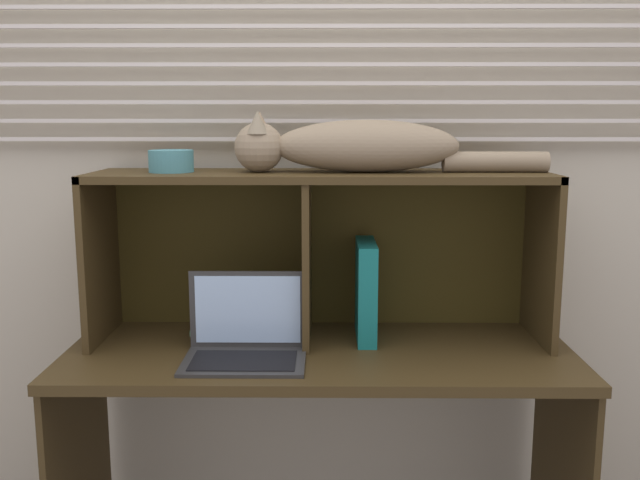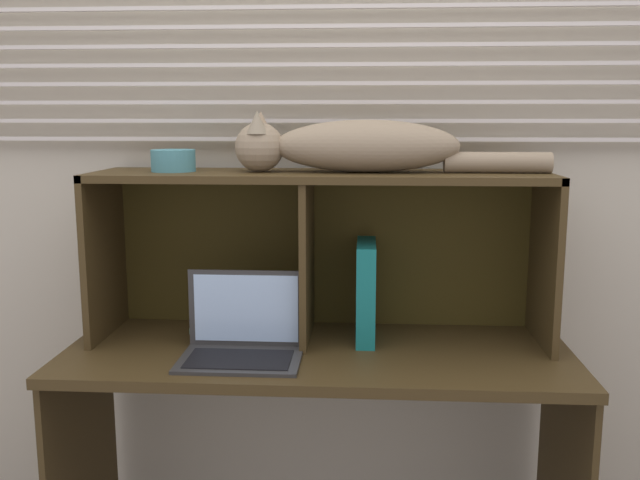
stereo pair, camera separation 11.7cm
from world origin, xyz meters
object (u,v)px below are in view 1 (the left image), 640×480
small_basket (171,161)px  cat (354,147)px  laptop (246,341)px  book_stack (229,327)px  binder_upright (366,290)px

small_basket → cat: bearing=-0.0°
laptop → book_stack: bearing=111.4°
laptop → book_stack: (-0.07, 0.18, -0.02)m
binder_upright → small_basket: small_basket is taller
cat → binder_upright: (0.04, 0.00, -0.43)m
binder_upright → small_basket: bearing=180.0°
laptop → book_stack: laptop is taller
cat → book_stack: (-0.37, -0.00, -0.54)m
cat → laptop: size_ratio=2.74×
cat → small_basket: cat is taller
cat → laptop: cat is taller
laptop → small_basket: size_ratio=2.56×
binder_upright → book_stack: binder_upright is taller
cat → binder_upright: cat is taller
cat → binder_upright: size_ratio=3.07×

